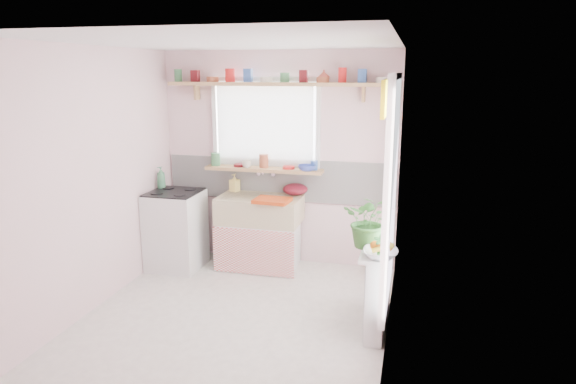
# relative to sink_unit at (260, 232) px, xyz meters

# --- Properties ---
(room) EXTENTS (3.20, 3.20, 3.20)m
(room) POSITION_rel_sink_unit_xyz_m (0.81, -0.43, 0.94)
(room) COLOR white
(room) RESTS_ON ground
(sink_unit) EXTENTS (0.95, 0.65, 1.11)m
(sink_unit) POSITION_rel_sink_unit_xyz_m (0.00, 0.00, 0.00)
(sink_unit) COLOR white
(sink_unit) RESTS_ON ground
(cooker) EXTENTS (0.58, 0.58, 0.93)m
(cooker) POSITION_rel_sink_unit_xyz_m (-0.95, -0.24, 0.03)
(cooker) COLOR white
(cooker) RESTS_ON ground
(radiator_ledge) EXTENTS (0.22, 0.95, 0.78)m
(radiator_ledge) POSITION_rel_sink_unit_xyz_m (1.45, -1.09, -0.03)
(radiator_ledge) COLOR white
(radiator_ledge) RESTS_ON ground
(windowsill) EXTENTS (1.40, 0.22, 0.04)m
(windowsill) POSITION_rel_sink_unit_xyz_m (-0.00, 0.19, 0.71)
(windowsill) COLOR tan
(windowsill) RESTS_ON room
(pine_shelf) EXTENTS (2.52, 0.24, 0.04)m
(pine_shelf) POSITION_rel_sink_unit_xyz_m (0.15, 0.18, 1.69)
(pine_shelf) COLOR tan
(pine_shelf) RESTS_ON room
(shelf_crockery) EXTENTS (2.47, 0.11, 0.12)m
(shelf_crockery) POSITION_rel_sink_unit_xyz_m (0.11, 0.18, 1.76)
(shelf_crockery) COLOR #3F7F4C
(shelf_crockery) RESTS_ON pine_shelf
(sill_crockery) EXTENTS (1.35, 0.11, 0.12)m
(sill_crockery) POSITION_rel_sink_unit_xyz_m (-0.00, 0.19, 0.78)
(sill_crockery) COLOR #3F7F4C
(sill_crockery) RESTS_ON windowsill
(dish_tray) EXTENTS (0.41, 0.32, 0.04)m
(dish_tray) POSITION_rel_sink_unit_xyz_m (0.21, -0.19, 0.44)
(dish_tray) COLOR #D14212
(dish_tray) RESTS_ON sink_unit
(colander) EXTENTS (0.30, 0.30, 0.13)m
(colander) POSITION_rel_sink_unit_xyz_m (0.38, 0.21, 0.48)
(colander) COLOR maroon
(colander) RESTS_ON sink_unit
(jade_plant) EXTENTS (0.44, 0.38, 0.47)m
(jade_plant) POSITION_rel_sink_unit_xyz_m (1.36, -1.21, 0.58)
(jade_plant) COLOR #326729
(jade_plant) RESTS_ON radiator_ledge
(fruit_bowl) EXTENTS (0.30, 0.30, 0.07)m
(fruit_bowl) POSITION_rel_sink_unit_xyz_m (1.48, -1.45, 0.38)
(fruit_bowl) COLOR silver
(fruit_bowl) RESTS_ON radiator_ledge
(herb_pot) EXTENTS (0.12, 0.09, 0.21)m
(herb_pot) POSITION_rel_sink_unit_xyz_m (1.48, -1.49, 0.45)
(herb_pot) COLOR #2B6D2D
(herb_pot) RESTS_ON radiator_ledge
(soap_bottle_sink) EXTENTS (0.12, 0.12, 0.21)m
(soap_bottle_sink) POSITION_rel_sink_unit_xyz_m (-0.38, 0.21, 0.52)
(soap_bottle_sink) COLOR #F7DE6E
(soap_bottle_sink) RESTS_ON sink_unit
(sill_cup) EXTENTS (0.11, 0.11, 0.09)m
(sill_cup) POSITION_rel_sink_unit_xyz_m (-0.19, 0.13, 0.77)
(sill_cup) COLOR beige
(sill_cup) RESTS_ON windowsill
(sill_bowl) EXTENTS (0.21, 0.21, 0.06)m
(sill_bowl) POSITION_rel_sink_unit_xyz_m (0.53, 0.13, 0.76)
(sill_bowl) COLOR #374CB5
(sill_bowl) RESTS_ON windowsill
(shelf_vase) EXTENTS (0.14, 0.14, 0.13)m
(shelf_vase) POSITION_rel_sink_unit_xyz_m (0.69, 0.19, 1.78)
(shelf_vase) COLOR #B54837
(shelf_vase) RESTS_ON pine_shelf
(cooker_bottle) EXTENTS (0.13, 0.13, 0.26)m
(cooker_bottle) POSITION_rel_sink_unit_xyz_m (-1.17, -0.12, 0.61)
(cooker_bottle) COLOR #44895E
(cooker_bottle) RESTS_ON cooker
(fruit) EXTENTS (0.20, 0.14, 0.10)m
(fruit) POSITION_rel_sink_unit_xyz_m (1.49, -1.45, 0.44)
(fruit) COLOR orange
(fruit) RESTS_ON fruit_bowl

